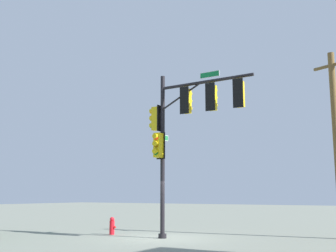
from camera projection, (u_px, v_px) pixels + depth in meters
The scene contains 4 objects.
ground_plane at pixel (162, 238), 18.44m from camera, with size 120.00×120.00×0.00m, color gray.
signal_pole_assembly at pixel (184, 121), 18.62m from camera, with size 5.14×1.15×7.38m.
utility_pole at pixel (336, 140), 18.88m from camera, with size 1.72×0.76×8.44m.
fire_hydrant at pixel (112, 226), 20.14m from camera, with size 0.33×0.24×0.83m.
Camera 1 is at (10.05, -16.12, 1.92)m, focal length 44.74 mm.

